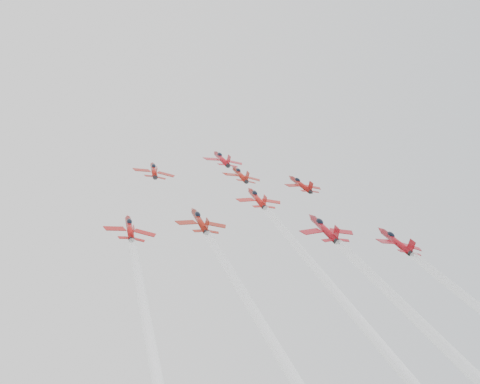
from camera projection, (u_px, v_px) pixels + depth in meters
name	position (u px, v px, depth m)	size (l,w,h in m)	color
jet_lead	(222.00, 159.00, 148.76)	(10.22, 12.80, 9.10)	#AE101B
jet_row2_left	(154.00, 170.00, 128.92)	(9.14, 11.44, 8.14)	maroon
jet_row2_center	(240.00, 174.00, 137.48)	(9.19, 11.50, 8.18)	#9E190F
jet_row2_right	(301.00, 184.00, 138.30)	(9.17, 11.47, 8.16)	maroon
jet_center	(350.00, 312.00, 79.98)	(9.49, 85.98, 59.12)	#AE1410
jet_rear_left	(276.00, 373.00, 63.44)	(9.11, 82.51, 56.73)	maroon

